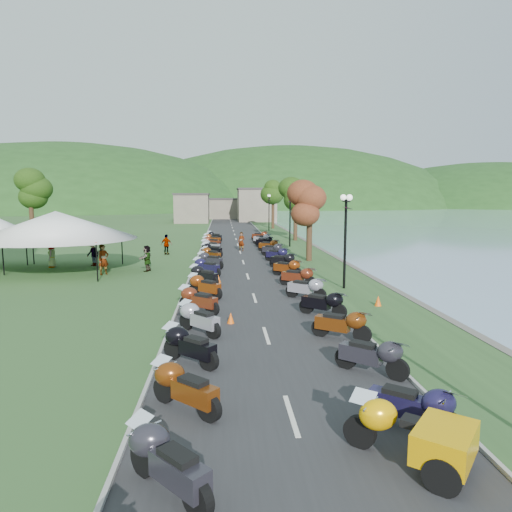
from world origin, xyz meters
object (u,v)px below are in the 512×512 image
object	(u,v)px
yellow_trike	(407,435)
pedestrian_c	(93,266)
pedestrian_b	(102,266)
pedestrian_a	(104,275)
vendor_tent_main	(57,242)

from	to	relation	value
yellow_trike	pedestrian_c	distance (m)	28.13
pedestrian_b	pedestrian_c	world-z (taller)	pedestrian_c
pedestrian_a	pedestrian_b	bearing A→B (deg)	64.73
yellow_trike	pedestrian_b	xyz separation A→B (m)	(-12.04, 25.01, -0.57)
pedestrian_b	pedestrian_c	xyz separation A→B (m)	(-0.61, 0.12, 0.00)
pedestrian_a	pedestrian_c	xyz separation A→B (m)	(-1.69, 3.73, 0.00)
pedestrian_c	pedestrian_a	bearing A→B (deg)	-26.30
vendor_tent_main	pedestrian_b	world-z (taller)	vendor_tent_main
vendor_tent_main	pedestrian_c	size ratio (longest dim) A/B	3.58
yellow_trike	pedestrian_c	size ratio (longest dim) A/B	1.32
vendor_tent_main	pedestrian_c	distance (m)	3.67
pedestrian_a	pedestrian_b	size ratio (longest dim) A/B	1.23
pedestrian_a	pedestrian_c	distance (m)	4.10
vendor_tent_main	yellow_trike	bearing A→B (deg)	-57.82
vendor_tent_main	pedestrian_a	distance (m)	3.86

